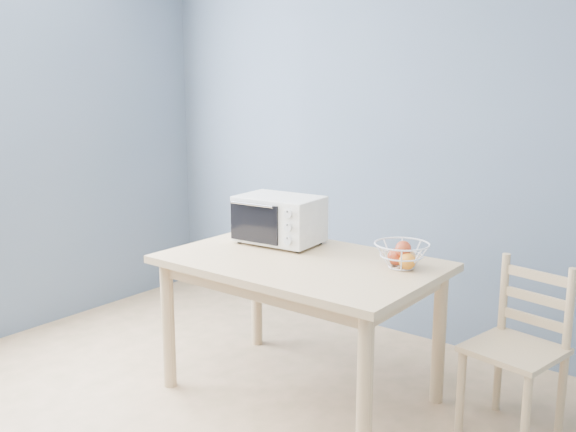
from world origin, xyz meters
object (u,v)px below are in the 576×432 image
Objects in this scene: fruit_basket at (403,254)px; toaster_oven at (276,218)px; dining_table at (300,278)px; dining_chair at (518,351)px.

toaster_oven is at bearing 179.35° from fruit_basket.
dining_chair is at bearing 17.16° from dining_table.
fruit_basket is at bearing 20.41° from dining_table.
toaster_oven is at bearing 148.55° from dining_table.
fruit_basket is at bearing -154.88° from dining_chair.
dining_table is at bearing -159.59° from fruit_basket.
dining_table is 1.69× the size of dining_chair.
toaster_oven is at bearing -163.57° from dining_chair.
dining_table is at bearing -36.24° from toaster_oven.
fruit_basket is 0.70m from dining_chair.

